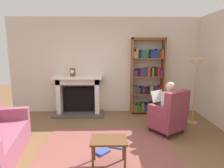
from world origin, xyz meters
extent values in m
plane|color=brown|center=(0.00, 0.00, 0.00)|extent=(14.00, 14.00, 0.00)
cube|color=beige|center=(0.00, 2.55, 1.35)|extent=(5.60, 0.10, 2.70)
cube|color=brown|center=(0.00, 0.30, 0.01)|extent=(2.40, 1.80, 0.01)
cube|color=#4C4742|center=(-0.82, 2.18, 0.03)|extent=(1.37, 0.64, 0.05)
cube|color=black|center=(-0.82, 2.40, 0.40)|extent=(0.85, 0.20, 0.70)
cube|color=silver|center=(-1.34, 2.28, 0.52)|extent=(0.12, 0.44, 1.03)
cube|color=silver|center=(-0.29, 2.28, 0.52)|extent=(0.12, 0.44, 1.03)
cube|color=silver|center=(-0.82, 2.28, 0.95)|extent=(1.17, 0.44, 0.16)
cube|color=silver|center=(-0.82, 2.22, 1.06)|extent=(1.33, 0.56, 0.06)
cylinder|color=brown|center=(-0.95, 2.20, 1.20)|extent=(0.14, 0.14, 0.22)
cylinder|color=white|center=(-0.95, 2.14, 1.22)|extent=(0.10, 0.01, 0.10)
cube|color=brown|center=(0.68, 2.34, 1.06)|extent=(0.04, 0.32, 2.12)
cube|color=brown|center=(1.56, 2.34, 1.06)|extent=(0.04, 0.32, 2.12)
cube|color=brown|center=(1.12, 2.34, 2.10)|extent=(0.92, 0.32, 0.04)
cube|color=brown|center=(1.12, 2.34, 0.06)|extent=(0.88, 0.32, 0.02)
cube|color=brown|center=(0.73, 2.33, 0.17)|extent=(0.05, 0.26, 0.20)
cube|color=brown|center=(0.80, 2.33, 0.15)|extent=(0.06, 0.26, 0.16)
cube|color=#1E592D|center=(0.86, 2.33, 0.17)|extent=(0.06, 0.26, 0.20)
cube|color=#1E592D|center=(0.92, 2.33, 0.15)|extent=(0.06, 0.26, 0.16)
cube|color=brown|center=(1.00, 2.33, 0.18)|extent=(0.07, 0.26, 0.22)
cube|color=navy|center=(1.07, 2.33, 0.16)|extent=(0.06, 0.26, 0.18)
cube|color=black|center=(1.14, 2.33, 0.18)|extent=(0.07, 0.26, 0.21)
cube|color=#4C1E59|center=(1.20, 2.33, 0.16)|extent=(0.05, 0.26, 0.18)
cube|color=black|center=(1.27, 2.33, 0.19)|extent=(0.07, 0.26, 0.24)
cube|color=maroon|center=(1.32, 2.33, 0.18)|extent=(0.04, 0.26, 0.22)
cube|color=#4C1E59|center=(1.39, 2.33, 0.15)|extent=(0.08, 0.26, 0.16)
cube|color=brown|center=(1.46, 2.33, 0.18)|extent=(0.06, 0.26, 0.22)
cube|color=maroon|center=(1.52, 2.33, 0.19)|extent=(0.04, 0.26, 0.23)
cube|color=brown|center=(1.12, 2.34, 0.56)|extent=(0.88, 0.32, 0.02)
cube|color=#1E592D|center=(0.74, 2.33, 0.69)|extent=(0.06, 0.26, 0.23)
cube|color=#4C1E59|center=(0.82, 2.33, 0.69)|extent=(0.08, 0.26, 0.23)
cube|color=#1E592D|center=(0.88, 2.33, 0.66)|extent=(0.04, 0.26, 0.18)
cube|color=black|center=(0.94, 2.33, 0.67)|extent=(0.06, 0.26, 0.20)
cube|color=#4C1E59|center=(1.01, 2.33, 0.67)|extent=(0.05, 0.26, 0.20)
cube|color=black|center=(1.08, 2.33, 0.66)|extent=(0.09, 0.26, 0.17)
cube|color=black|center=(1.16, 2.33, 0.67)|extent=(0.05, 0.26, 0.19)
cube|color=#997F4C|center=(1.23, 2.33, 0.69)|extent=(0.08, 0.26, 0.23)
cube|color=navy|center=(1.31, 2.33, 0.67)|extent=(0.08, 0.26, 0.20)
cube|color=#4C1E59|center=(1.40, 2.33, 0.67)|extent=(0.08, 0.26, 0.18)
cube|color=maroon|center=(1.49, 2.33, 0.69)|extent=(0.08, 0.26, 0.23)
cube|color=brown|center=(1.12, 2.34, 1.06)|extent=(0.88, 0.32, 0.02)
cube|color=#4C1E59|center=(0.74, 2.33, 1.16)|extent=(0.06, 0.26, 0.17)
cube|color=#4C1E59|center=(0.80, 2.33, 1.17)|extent=(0.04, 0.26, 0.18)
cube|color=black|center=(0.85, 2.33, 1.18)|extent=(0.06, 0.26, 0.21)
cube|color=#4C1E59|center=(0.93, 2.33, 1.17)|extent=(0.07, 0.26, 0.20)
cube|color=navy|center=(1.01, 2.33, 1.18)|extent=(0.09, 0.26, 0.21)
cube|color=maroon|center=(1.09, 2.33, 1.19)|extent=(0.05, 0.26, 0.24)
cube|color=brown|center=(1.14, 2.33, 1.19)|extent=(0.05, 0.26, 0.24)
cube|color=black|center=(1.20, 2.33, 1.16)|extent=(0.04, 0.26, 0.17)
cube|color=brown|center=(1.25, 2.33, 1.19)|extent=(0.05, 0.26, 0.24)
cube|color=black|center=(1.32, 2.33, 1.20)|extent=(0.08, 0.26, 0.25)
cube|color=maroon|center=(1.41, 2.33, 1.20)|extent=(0.08, 0.26, 0.24)
cube|color=#4C1E59|center=(1.49, 2.33, 1.17)|extent=(0.08, 0.26, 0.19)
cube|color=brown|center=(1.12, 2.34, 1.56)|extent=(0.88, 0.32, 0.02)
cube|color=#997F4C|center=(0.74, 2.33, 1.66)|extent=(0.06, 0.26, 0.18)
cube|color=#997F4C|center=(0.80, 2.33, 1.70)|extent=(0.06, 0.26, 0.25)
cube|color=black|center=(0.86, 2.33, 1.67)|extent=(0.05, 0.26, 0.18)
cube|color=navy|center=(0.91, 2.33, 1.69)|extent=(0.04, 0.26, 0.23)
cube|color=#1E592D|center=(0.98, 2.33, 1.68)|extent=(0.08, 0.26, 0.21)
cube|color=#1E592D|center=(1.06, 2.33, 1.68)|extent=(0.08, 0.26, 0.21)
cube|color=black|center=(1.13, 2.33, 1.65)|extent=(0.05, 0.26, 0.16)
cube|color=navy|center=(1.20, 2.33, 1.69)|extent=(0.06, 0.26, 0.24)
cube|color=navy|center=(1.27, 2.33, 1.68)|extent=(0.08, 0.26, 0.22)
cube|color=navy|center=(1.34, 2.33, 1.70)|extent=(0.06, 0.26, 0.25)
cube|color=maroon|center=(1.42, 2.33, 1.67)|extent=(0.06, 0.26, 0.19)
cube|color=brown|center=(1.49, 2.33, 1.69)|extent=(0.06, 0.26, 0.23)
cube|color=brown|center=(1.12, 2.34, 2.06)|extent=(0.88, 0.32, 0.02)
cylinder|color=#331E14|center=(1.37, 1.31, 0.06)|extent=(0.05, 0.05, 0.12)
cylinder|color=#331E14|center=(0.95, 1.02, 0.06)|extent=(0.05, 0.05, 0.12)
cylinder|color=#331E14|center=(1.64, 0.92, 0.06)|extent=(0.05, 0.05, 0.12)
cylinder|color=#331E14|center=(1.22, 0.63, 0.06)|extent=(0.05, 0.05, 0.12)
cube|color=brown|center=(1.29, 0.97, 0.27)|extent=(0.87, 0.86, 0.30)
cube|color=brown|center=(1.43, 0.77, 0.70)|extent=(0.62, 0.49, 0.55)
cube|color=brown|center=(1.52, 1.12, 0.53)|extent=(0.40, 0.51, 0.22)
cube|color=brown|center=(1.07, 0.82, 0.53)|extent=(0.40, 0.51, 0.22)
cube|color=silver|center=(1.32, 0.93, 0.67)|extent=(0.38, 0.35, 0.50)
sphere|color=#D8AD8C|center=(1.32, 0.93, 1.04)|extent=(0.20, 0.20, 0.20)
cube|color=#191E3F|center=(1.27, 1.14, 0.47)|extent=(0.33, 0.40, 0.12)
cube|color=#191E3F|center=(1.14, 1.05, 0.47)|extent=(0.33, 0.40, 0.12)
cylinder|color=#191E3F|center=(1.17, 1.29, 0.21)|extent=(0.10, 0.10, 0.42)
cylinder|color=#191E3F|center=(1.03, 1.20, 0.21)|extent=(0.10, 0.10, 0.42)
cube|color=white|center=(1.13, 1.20, 0.77)|extent=(0.36, 0.29, 0.25)
cube|color=#944D65|center=(-1.97, 0.76, 0.52)|extent=(0.72, 0.28, 0.24)
cube|color=brown|center=(0.03, -0.25, 0.44)|extent=(0.56, 0.39, 0.03)
cylinder|color=brown|center=(-0.21, -0.41, 0.21)|extent=(0.04, 0.04, 0.42)
cylinder|color=brown|center=(0.26, -0.41, 0.21)|extent=(0.04, 0.04, 0.42)
cylinder|color=brown|center=(-0.21, -0.10, 0.21)|extent=(0.04, 0.04, 0.42)
cylinder|color=brown|center=(0.26, -0.10, 0.21)|extent=(0.04, 0.04, 0.42)
cube|color=#334CA5|center=(0.18, 0.34, 0.02)|extent=(0.30, 0.26, 0.03)
cube|color=#334CA5|center=(-0.09, 0.12, 0.03)|extent=(0.30, 0.30, 0.04)
cylinder|color=#B7933F|center=(2.11, 1.50, 0.01)|extent=(0.24, 0.24, 0.03)
cylinder|color=#B7933F|center=(2.11, 1.50, 0.71)|extent=(0.03, 0.03, 1.35)
cone|color=beige|center=(2.11, 1.50, 1.48)|extent=(0.32, 0.32, 0.22)
camera|label=1|loc=(0.02, -2.98, 1.80)|focal=30.65mm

